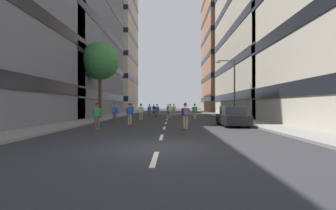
{
  "coord_description": "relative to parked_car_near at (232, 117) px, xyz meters",
  "views": [
    {
      "loc": [
        0.51,
        -9.48,
        1.63
      ],
      "look_at": [
        0.0,
        26.74,
        1.63
      ],
      "focal_mm": 26.38,
      "sensor_mm": 36.0,
      "label": 1
    }
  ],
  "objects": [
    {
      "name": "building_right_mid",
      "position": [
        12.36,
        17.68,
        13.61
      ],
      "size": [
        17.13,
        23.35,
        28.44
      ],
      "color": "#B2A893",
      "rests_on": "ground_plane"
    },
    {
      "name": "skater_10",
      "position": [
        -7.77,
        15.08,
        0.29
      ],
      "size": [
        0.56,
        0.92,
        1.78
      ],
      "color": "brown",
      "rests_on": "ground_plane"
    },
    {
      "name": "skater_11",
      "position": [
        -4.37,
        15.85,
        0.32
      ],
      "size": [
        0.55,
        0.91,
        1.78
      ],
      "color": "brown",
      "rests_on": "ground_plane"
    },
    {
      "name": "skater_4",
      "position": [
        -5.28,
        23.04,
        0.32
      ],
      "size": [
        0.54,
        0.9,
        1.78
      ],
      "color": "brown",
      "rests_on": "ground_plane"
    },
    {
      "name": "building_right_far",
      "position": [
        12.36,
        43.22,
        17.29
      ],
      "size": [
        17.13,
        17.72,
        35.79
      ],
      "color": "#9E6B51",
      "rests_on": "ground_plane"
    },
    {
      "name": "skater_1",
      "position": [
        -9.71,
        2.38,
        0.32
      ],
      "size": [
        0.56,
        0.92,
        1.78
      ],
      "color": "brown",
      "rests_on": "ground_plane"
    },
    {
      "name": "street_tree_near",
      "position": [
        -12.98,
        9.19,
        5.98
      ],
      "size": [
        4.31,
        4.31,
        8.72
      ],
      "color": "#4C3823",
      "rests_on": "sidewalk_left"
    },
    {
      "name": "parked_car_near",
      "position": [
        0.0,
        0.0,
        0.0
      ],
      "size": [
        1.82,
        4.4,
        1.52
      ],
      "color": "black",
      "rests_on": "ground_plane"
    },
    {
      "name": "lane_markings",
      "position": [
        -5.22,
        18.3,
        -0.7
      ],
      "size": [
        0.16,
        62.2,
        0.01
      ],
      "color": "silver",
      "rests_on": "ground_plane"
    },
    {
      "name": "ground_plane",
      "position": [
        -5.22,
        16.88,
        -0.7
      ],
      "size": [
        159.45,
        159.45,
        0.0
      ],
      "primitive_type": "plane",
      "color": "#28282B"
    },
    {
      "name": "skater_2",
      "position": [
        -2.2,
        7.47,
        0.29
      ],
      "size": [
        0.54,
        0.91,
        1.78
      ],
      "color": "brown",
      "rests_on": "ground_plane"
    },
    {
      "name": "building_left_far",
      "position": [
        -22.81,
        43.22,
        17.1
      ],
      "size": [
        17.13,
        16.56,
        35.42
      ],
      "color": "#BCB29E",
      "rests_on": "ground_plane"
    },
    {
      "name": "skater_9",
      "position": [
        -7.77,
        5.45,
        0.29
      ],
      "size": [
        0.55,
        0.91,
        1.78
      ],
      "color": "brown",
      "rests_on": "ground_plane"
    },
    {
      "name": "skater_5",
      "position": [
        -7.91,
        24.98,
        0.29
      ],
      "size": [
        0.57,
        0.92,
        1.78
      ],
      "color": "brown",
      "rests_on": "ground_plane"
    },
    {
      "name": "sidewalk_left",
      "position": [
        -12.98,
        20.2,
        -0.63
      ],
      "size": [
        2.66,
        73.08,
        0.14
      ],
      "primitive_type": "cube",
      "color": "gray",
      "rests_on": "ground_plane"
    },
    {
      "name": "skater_12",
      "position": [
        -6.54,
        12.01,
        0.29
      ],
      "size": [
        0.55,
        0.91,
        1.78
      ],
      "color": "brown",
      "rests_on": "ground_plane"
    },
    {
      "name": "skater_8",
      "position": [
        -4.86,
        10.72,
        0.29
      ],
      "size": [
        0.55,
        0.91,
        1.78
      ],
      "color": "brown",
      "rests_on": "ground_plane"
    },
    {
      "name": "skater_0",
      "position": [
        -8.06,
        0.51,
        0.29
      ],
      "size": [
        0.54,
        0.91,
        1.78
      ],
      "color": "brown",
      "rests_on": "ground_plane"
    },
    {
      "name": "skater_6",
      "position": [
        -9.33,
        9.27,
        0.29
      ],
      "size": [
        0.53,
        0.9,
        1.78
      ],
      "color": "brown",
      "rests_on": "ground_plane"
    },
    {
      "name": "skater_3",
      "position": [
        -9.63,
        -3.0,
        0.29
      ],
      "size": [
        0.56,
        0.92,
        1.78
      ],
      "color": "brown",
      "rests_on": "ground_plane"
    },
    {
      "name": "streetlamp_right",
      "position": [
        1.9,
        8.18,
        3.44
      ],
      "size": [
        2.13,
        0.3,
        6.5
      ],
      "color": "#3F3F44",
      "rests_on": "sidewalk_right"
    },
    {
      "name": "building_left_mid",
      "position": [
        -22.81,
        17.68,
        16.39
      ],
      "size": [
        17.13,
        23.73,
        33.99
      ],
      "color": "slate",
      "rests_on": "ground_plane"
    },
    {
      "name": "skater_7",
      "position": [
        -3.79,
        -2.92,
        0.32
      ],
      "size": [
        0.56,
        0.92,
        1.78
      ],
      "color": "brown",
      "rests_on": "ground_plane"
    },
    {
      "name": "sidewalk_right",
      "position": [
        2.53,
        20.2,
        -0.63
      ],
      "size": [
        2.66,
        73.08,
        0.14
      ],
      "primitive_type": "cube",
      "color": "gray",
      "rests_on": "ground_plane"
    }
  ]
}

